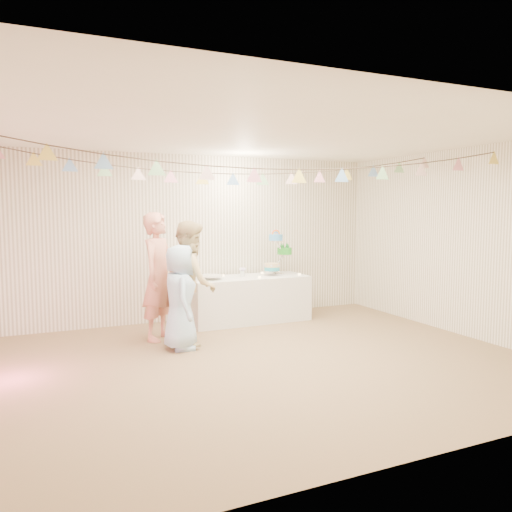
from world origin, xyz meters
name	(u,v)px	position (x,y,z in m)	size (l,w,h in m)	color
floor	(268,361)	(0.00, 0.00, 0.00)	(6.00, 6.00, 0.00)	brown
ceiling	(269,133)	(0.00, 0.00, 2.60)	(6.00, 6.00, 0.00)	white
back_wall	(201,238)	(0.00, 2.50, 1.30)	(6.00, 6.00, 0.00)	white
front_wall	(427,277)	(0.00, -2.50, 1.30)	(6.00, 6.00, 0.00)	white
right_wall	(464,242)	(3.00, 0.00, 1.30)	(5.00, 5.00, 0.00)	white
table	(248,299)	(0.61, 2.01, 0.35)	(1.88, 0.75, 0.70)	silver
cake_stand	(278,251)	(1.16, 2.06, 1.09)	(0.60, 0.35, 0.67)	silver
cake_bottom	(271,267)	(1.01, 2.00, 0.84)	(0.31, 0.31, 0.15)	teal
cake_middle	(285,249)	(1.34, 2.15, 1.11)	(0.27, 0.27, 0.22)	#209320
cake_top_tier	(276,233)	(1.10, 2.03, 1.38)	(0.25, 0.25, 0.19)	#428ED1
platter	(210,276)	(-0.03, 1.96, 0.76)	(0.37, 0.37, 0.02)	white
posy	(242,269)	(0.53, 2.06, 0.82)	(0.13, 0.13, 0.14)	white
person_adult_a	(159,276)	(-0.92, 1.49, 0.86)	(0.63, 0.41, 1.72)	tan
person_adult_b	(191,282)	(-0.58, 1.14, 0.81)	(0.78, 0.61, 1.61)	tan
person_child	(180,297)	(-0.79, 0.91, 0.66)	(0.64, 0.42, 1.32)	#ABCFF2
bunting_back	(233,164)	(0.00, 1.10, 2.35)	(5.60, 1.10, 0.40)	pink
bunting_front	(277,157)	(0.00, -0.20, 2.32)	(5.60, 0.90, 0.36)	#72A5E5
tealight_0	(202,280)	(-0.19, 1.86, 0.72)	(0.04, 0.04, 0.03)	#FFD88C
tealight_1	(223,275)	(0.26, 2.19, 0.72)	(0.04, 0.04, 0.03)	#FFD88C
tealight_2	(260,277)	(0.71, 1.79, 0.72)	(0.04, 0.04, 0.03)	#FFD88C
tealight_3	(262,273)	(0.96, 2.23, 0.72)	(0.04, 0.04, 0.03)	#FFD88C
tealight_4	(299,274)	(1.43, 1.83, 0.72)	(0.04, 0.04, 0.03)	#FFD88C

